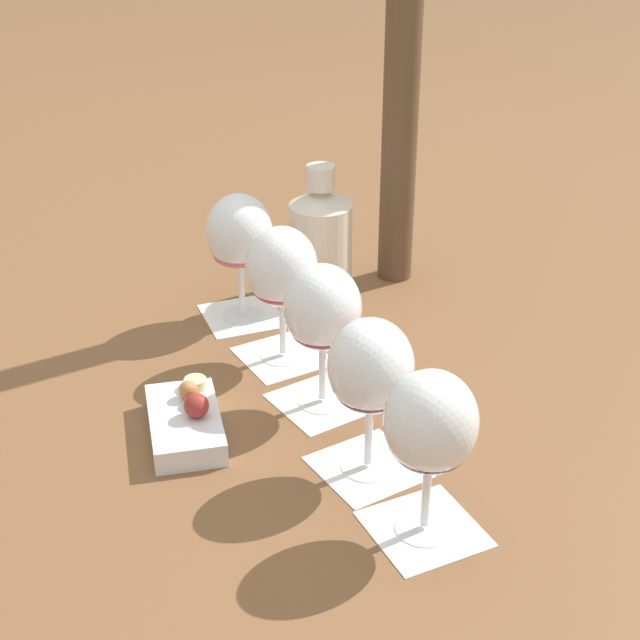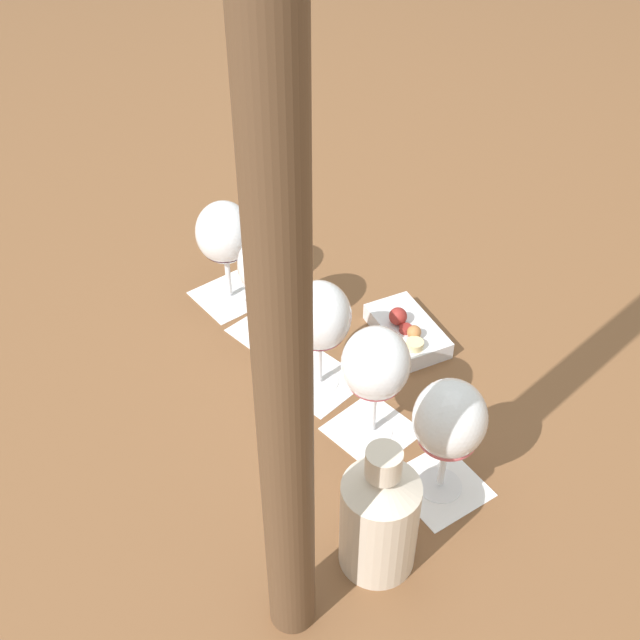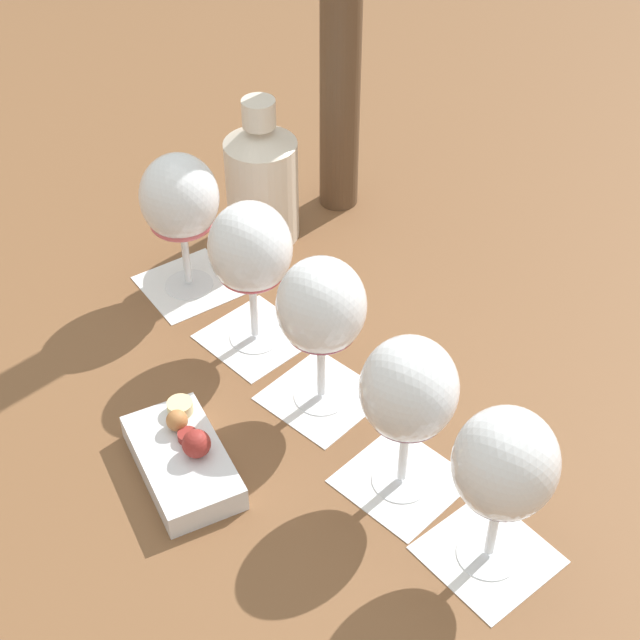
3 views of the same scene
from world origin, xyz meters
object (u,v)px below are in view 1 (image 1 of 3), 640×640
at_px(wine_glass_1, 282,272).
at_px(umbrella_pole, 404,14).
at_px(snack_dish, 186,421).
at_px(wine_glass_0, 240,236).
at_px(wine_glass_2, 320,313).
at_px(ceramic_vase, 321,238).
at_px(wine_glass_4, 430,429).
at_px(wine_glass_3, 370,372).

relative_size(wine_glass_1, umbrella_pole, 0.23).
bearing_deg(snack_dish, wine_glass_0, 104.57).
height_order(wine_glass_0, snack_dish, wine_glass_0).
xyz_separation_m(wine_glass_2, ceramic_vase, (-0.13, 0.30, -0.04)).
relative_size(wine_glass_1, wine_glass_4, 1.00).
xyz_separation_m(wine_glass_2, umbrella_pole, (-0.04, 0.39, 0.28)).
bearing_deg(umbrella_pole, wine_glass_2, -84.35).
distance_m(wine_glass_0, ceramic_vase, 0.15).
xyz_separation_m(wine_glass_0, wine_glass_1, (0.11, -0.08, -0.00)).
bearing_deg(wine_glass_3, wine_glass_0, 137.95).
distance_m(wine_glass_2, snack_dish, 0.21).
distance_m(wine_glass_3, ceramic_vase, 0.47).
bearing_deg(wine_glass_4, wine_glass_2, 137.33).
relative_size(wine_glass_2, wine_glass_3, 1.00).
bearing_deg(umbrella_pole, snack_dish, -99.04).
relative_size(wine_glass_0, wine_glass_3, 1.00).
relative_size(ceramic_vase, snack_dish, 1.18).
bearing_deg(wine_glass_3, wine_glass_1, 136.05).
xyz_separation_m(wine_glass_4, ceramic_vase, (-0.33, 0.48, -0.04)).
xyz_separation_m(wine_glass_1, wine_glass_3, (0.20, -0.19, -0.00)).
height_order(ceramic_vase, umbrella_pole, umbrella_pole).
distance_m(wine_glass_3, snack_dish, 0.26).
distance_m(ceramic_vase, snack_dish, 0.43).
bearing_deg(wine_glass_4, wine_glass_0, 138.50).
height_order(wine_glass_0, wine_glass_3, same).
height_order(wine_glass_2, snack_dish, wine_glass_2).
distance_m(wine_glass_0, wine_glass_4, 0.53).
xyz_separation_m(wine_glass_2, wine_glass_4, (0.20, -0.18, -0.00)).
xyz_separation_m(wine_glass_1, snack_dish, (-0.03, -0.22, -0.11)).
relative_size(wine_glass_1, snack_dish, 1.10).
bearing_deg(snack_dish, ceramic_vase, 90.77).
bearing_deg(ceramic_vase, wine_glass_3, -59.93).
xyz_separation_m(wine_glass_3, ceramic_vase, (-0.23, 0.40, -0.04)).
height_order(wine_glass_1, umbrella_pole, umbrella_pole).
distance_m(wine_glass_1, snack_dish, 0.24).
height_order(wine_glass_0, wine_glass_4, same).
bearing_deg(ceramic_vase, wine_glass_1, -80.69).
relative_size(wine_glass_0, ceramic_vase, 0.93).
xyz_separation_m(wine_glass_1, umbrella_pole, (0.05, 0.31, 0.28)).
bearing_deg(snack_dish, wine_glass_2, 46.69).
distance_m(wine_glass_0, wine_glass_3, 0.41).
xyz_separation_m(wine_glass_3, snack_dish, (-0.23, -0.02, -0.11)).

